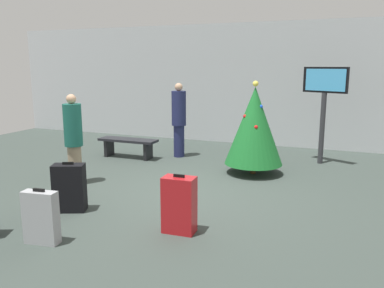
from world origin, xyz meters
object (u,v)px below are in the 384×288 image
Objects in this scene: traveller_0 at (179,118)px; traveller_1 at (73,137)px; holiday_tree at (254,126)px; suitcase_0 at (69,188)px; waiting_bench at (128,144)px; flight_info_kiosk at (324,95)px; suitcase_2 at (179,205)px; suitcase_1 at (41,217)px.

traveller_0 is 3.05m from traveller_1.
holiday_tree reaches higher than suitcase_0.
holiday_tree reaches higher than traveller_1.
traveller_0 is (1.14, 0.59, 0.62)m from waiting_bench.
flight_info_kiosk is (1.28, 1.47, 0.59)m from holiday_tree.
traveller_1 is (0.19, -2.31, 0.56)m from waiting_bench.
suitcase_0 is 0.97× the size of suitcase_2.
suitcase_0 is (-2.20, -3.27, -0.65)m from holiday_tree.
holiday_tree is at bearing 56.03° from suitcase_0.
holiday_tree reaches higher than suitcase_2.
suitcase_0 is (0.86, -1.24, -0.54)m from traveller_1.
holiday_tree is 2.46× the size of suitcase_0.
traveller_1 is 3.16m from suitcase_2.
suitcase_1 is at bearing -112.32° from holiday_tree.
flight_info_kiosk is at bearing 62.19° from suitcase_1.
waiting_bench is at bearing 106.50° from suitcase_0.
suitcase_1 is (-3.07, -5.82, -1.27)m from flight_info_kiosk.
suitcase_0 is at bearing 110.98° from suitcase_1.
traveller_0 is at bearing 157.52° from holiday_tree.
waiting_bench is 2.03× the size of suitcase_1.
flight_info_kiosk reaches higher than traveller_0.
suitcase_2 is (1.85, -4.25, -0.59)m from traveller_0.
holiday_tree reaches higher than suitcase_1.
suitcase_0 reaches higher than waiting_bench.
waiting_bench is at bearing -165.45° from flight_info_kiosk.
holiday_tree is 1.31× the size of waiting_bench.
suitcase_1 is at bearing -72.43° from waiting_bench.
holiday_tree reaches higher than traveller_0.
flight_info_kiosk is at bearing 72.28° from suitcase_2.
holiday_tree is 2.29m from traveller_0.
waiting_bench is (-4.54, -1.18, -1.26)m from flight_info_kiosk.
suitcase_0 is 1.16m from suitcase_1.
suitcase_2 is at bearing -3.06° from suitcase_0.
waiting_bench is 2.39m from traveller_1.
flight_info_kiosk is 3.04× the size of suitcase_1.
flight_info_kiosk is 5.23m from suitcase_2.
suitcase_2 reaches higher than suitcase_1.
traveller_0 is 4.19m from suitcase_0.
suitcase_1 is at bearing -69.02° from suitcase_0.
traveller_1 is at bearing 154.31° from suitcase_2.
traveller_0 is (-2.12, 0.88, -0.05)m from holiday_tree.
traveller_0 is at bearing 113.57° from suitcase_2.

